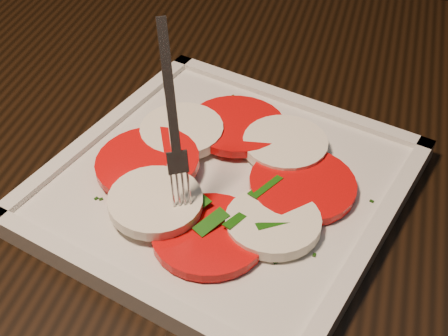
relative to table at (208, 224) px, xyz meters
The scene contains 5 objects.
table is the anchor object (origin of this frame).
chair 0.66m from the table, 87.14° to the left, with size 0.51×0.51×0.93m.
plate 0.12m from the table, 50.39° to the right, with size 0.30×0.30×0.01m, color silver.
caprese_salad 0.13m from the table, 50.30° to the right, with size 0.25×0.24×0.02m.
fork 0.22m from the table, 88.26° to the right, with size 0.02×0.05×0.15m, color white, non-canonical shape.
Camera 1 is at (0.20, -0.64, 1.15)m, focal length 50.00 mm.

